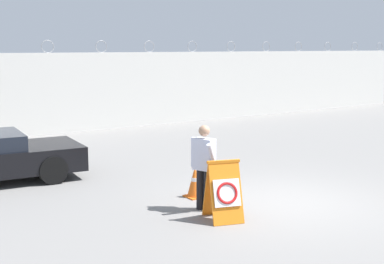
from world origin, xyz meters
TOP-DOWN VIEW (x-y plane):
  - ground_plane at (0.00, 0.00)m, footprint 90.00×90.00m
  - perimeter_wall at (-0.00, 11.15)m, footprint 36.00×0.30m
  - barricade_sign at (-1.76, -0.15)m, footprint 0.77×0.85m
  - security_guard at (-1.71, 0.55)m, footprint 0.35×0.66m
  - traffic_cone_far at (-1.34, 1.39)m, footprint 0.38×0.38m

SIDE VIEW (x-z plane):
  - ground_plane at x=0.00m, z-range 0.00..0.00m
  - traffic_cone_far at x=-1.34m, z-range 0.00..0.67m
  - barricade_sign at x=-1.76m, z-range 0.00..1.12m
  - security_guard at x=-1.71m, z-range 0.09..1.76m
  - perimeter_wall at x=0.00m, z-range -0.22..3.17m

